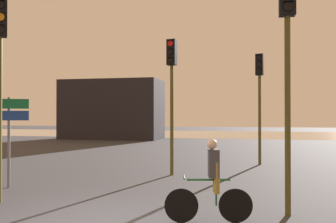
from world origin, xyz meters
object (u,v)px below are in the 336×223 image
object	(u,v)px
traffic_light_near_left	(0,62)
direction_sign_post	(9,125)
cyclist	(212,180)
traffic_light_far_right	(260,88)
distant_building	(112,110)
traffic_light_center	(172,81)
traffic_light_near_right	(287,48)

from	to	relation	value
traffic_light_near_left	direction_sign_post	xyz separation A→B (m)	(-0.94, 1.66, -1.56)
cyclist	traffic_light_far_right	bearing A→B (deg)	-18.95
distant_building	traffic_light_far_right	xyz separation A→B (m)	(12.35, -14.97, 0.65)
distant_building	traffic_light_far_right	world-z (taller)	distant_building
traffic_light_near_left	distant_building	bearing A→B (deg)	-113.71
distant_building	direction_sign_post	world-z (taller)	distant_building
traffic_light_center	cyclist	world-z (taller)	traffic_light_center
distant_building	traffic_light_near_right	xyz separation A→B (m)	(12.74, -23.09, 0.89)
direction_sign_post	cyclist	xyz separation A→B (m)	(6.06, -2.22, -0.97)
direction_sign_post	traffic_light_center	bearing A→B (deg)	-167.78
traffic_light_near_left	direction_sign_post	world-z (taller)	traffic_light_near_left
distant_building	traffic_light_far_right	distance (m)	19.42
distant_building	traffic_light_near_left	size ratio (longest dim) A/B	1.78
traffic_light_far_right	traffic_light_center	xyz separation A→B (m)	(-3.05, -3.47, 0.04)
distant_building	traffic_light_near_right	world-z (taller)	distant_building
cyclist	direction_sign_post	bearing A→B (deg)	57.91
traffic_light_near_right	distant_building	bearing A→B (deg)	-64.78
traffic_light_near_left	traffic_light_near_right	world-z (taller)	traffic_light_near_right
direction_sign_post	cyclist	world-z (taller)	direction_sign_post
traffic_light_near_left	traffic_light_near_right	xyz separation A→B (m)	(6.61, 0.26, 0.12)
traffic_light_near_right	traffic_light_center	xyz separation A→B (m)	(-3.44, 4.65, -0.20)
traffic_light_far_right	cyclist	distance (m)	9.33
traffic_light_far_right	traffic_light_near_right	size ratio (longest dim) A/B	0.93
traffic_light_far_right	traffic_light_near_right	xyz separation A→B (m)	(0.39, -8.12, 0.24)
traffic_light_center	direction_sign_post	bearing A→B (deg)	48.66
traffic_light_near_left	direction_sign_post	size ratio (longest dim) A/B	1.87
distant_building	traffic_light_center	distance (m)	20.66
traffic_light_far_right	cyclist	size ratio (longest dim) A/B	2.78
traffic_light_near_left	direction_sign_post	distance (m)	2.46
distant_building	traffic_light_far_right	size ratio (longest dim) A/B	1.85
traffic_light_center	direction_sign_post	xyz separation A→B (m)	(-4.10, -3.25, -1.48)
traffic_light_near_right	traffic_light_center	world-z (taller)	traffic_light_near_right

